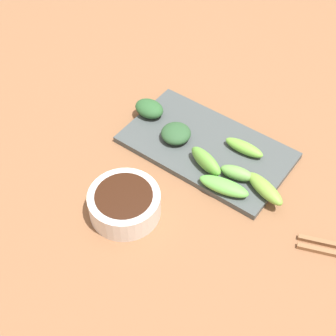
{
  "coord_description": "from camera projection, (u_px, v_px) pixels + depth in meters",
  "views": [
    {
      "loc": [
        -0.48,
        -0.33,
        0.69
      ],
      "look_at": [
        -0.04,
        -0.0,
        0.05
      ],
      "focal_mm": 52.37,
      "sensor_mm": 36.0,
      "label": 1
    }
  ],
  "objects": [
    {
      "name": "tabletop",
      "position": [
        179.0,
        170.0,
        0.9
      ],
      "size": [
        2.1,
        2.1,
        0.02
      ],
      "primitive_type": "cube",
      "color": "brown",
      "rests_on": "ground"
    },
    {
      "name": "sauce_bowl",
      "position": [
        124.0,
        203.0,
        0.81
      ],
      "size": [
        0.12,
        0.12,
        0.05
      ],
      "color": "silver",
      "rests_on": "tabletop"
    },
    {
      "name": "serving_plate",
      "position": [
        206.0,
        147.0,
        0.91
      ],
      "size": [
        0.18,
        0.31,
        0.01
      ],
      "primitive_type": "cube",
      "color": "#454C4C",
      "rests_on": "tabletop"
    },
    {
      "name": "broccoli_stalk_0",
      "position": [
        224.0,
        186.0,
        0.83
      ],
      "size": [
        0.05,
        0.09,
        0.02
      ],
      "primitive_type": "ellipsoid",
      "rotation": [
        0.0,
        0.0,
        0.19
      ],
      "color": "#5FB247",
      "rests_on": "serving_plate"
    },
    {
      "name": "broccoli_stalk_1",
      "position": [
        206.0,
        161.0,
        0.86
      ],
      "size": [
        0.05,
        0.08,
        0.03
      ],
      "primitive_type": "ellipsoid",
      "rotation": [
        0.0,
        0.0,
        -0.31
      ],
      "color": "#64AA3D",
      "rests_on": "serving_plate"
    },
    {
      "name": "broccoli_stalk_2",
      "position": [
        244.0,
        148.0,
        0.89
      ],
      "size": [
        0.03,
        0.08,
        0.02
      ],
      "primitive_type": "ellipsoid",
      "rotation": [
        0.0,
        0.0,
        0.04
      ],
      "color": "#71B53E",
      "rests_on": "serving_plate"
    },
    {
      "name": "broccoli_leafy_3",
      "position": [
        149.0,
        109.0,
        0.95
      ],
      "size": [
        0.05,
        0.06,
        0.03
      ],
      "primitive_type": "ellipsoid",
      "rotation": [
        0.0,
        0.0,
        -0.0
      ],
      "color": "#2C5C2E",
      "rests_on": "serving_plate"
    },
    {
      "name": "broccoli_stalk_4",
      "position": [
        265.0,
        189.0,
        0.83
      ],
      "size": [
        0.05,
        0.09,
        0.02
      ],
      "primitive_type": "ellipsoid",
      "rotation": [
        0.0,
        0.0,
        -0.33
      ],
      "color": "#7AAD3F",
      "rests_on": "serving_plate"
    },
    {
      "name": "broccoli_stalk_5",
      "position": [
        237.0,
        173.0,
        0.85
      ],
      "size": [
        0.04,
        0.06,
        0.02
      ],
      "primitive_type": "ellipsoid",
      "rotation": [
        0.0,
        0.0,
        0.23
      ],
      "color": "#6BA54E",
      "rests_on": "serving_plate"
    },
    {
      "name": "broccoli_leafy_6",
      "position": [
        176.0,
        133.0,
        0.91
      ],
      "size": [
        0.06,
        0.06,
        0.03
      ],
      "primitive_type": "ellipsoid",
      "rotation": [
        0.0,
        0.0,
        -0.0
      ],
      "color": "#2D552F",
      "rests_on": "serving_plate"
    }
  ]
}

